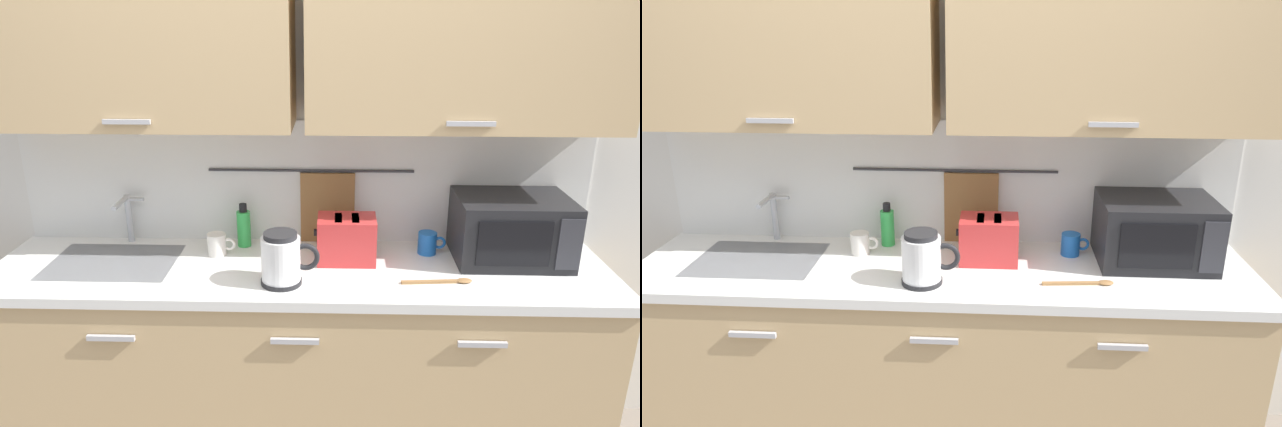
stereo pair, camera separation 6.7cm
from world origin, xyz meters
The scene contains 10 objects.
counter_unit centered at (-0.01, 0.30, 0.46)m, with size 2.53×0.64×0.90m.
back_wall_assembly centered at (0.00, 0.53, 1.52)m, with size 3.70×0.41×2.50m.
sink_faucet centered at (-0.78, 0.53, 1.04)m, with size 0.09×0.17×0.22m.
microwave centered at (0.88, 0.41, 1.04)m, with size 0.46×0.35×0.27m.
electric_kettle centered at (-0.06, 0.14, 1.00)m, with size 0.23×0.16×0.21m.
dish_soap_bottle centered at (-0.26, 0.51, 0.99)m, with size 0.06×0.06×0.20m.
mug_near_sink centered at (-0.36, 0.41, 0.95)m, with size 0.12×0.08×0.09m.
toaster centered at (0.19, 0.37, 1.00)m, with size 0.26×0.17×0.19m.
mug_by_kettle centered at (0.54, 0.45, 0.95)m, with size 0.12×0.08×0.09m.
wooden_spoon centered at (0.57, 0.17, 0.91)m, with size 0.28×0.05×0.01m.
Camera 2 is at (0.22, -1.85, 1.89)m, focal length 32.34 mm.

